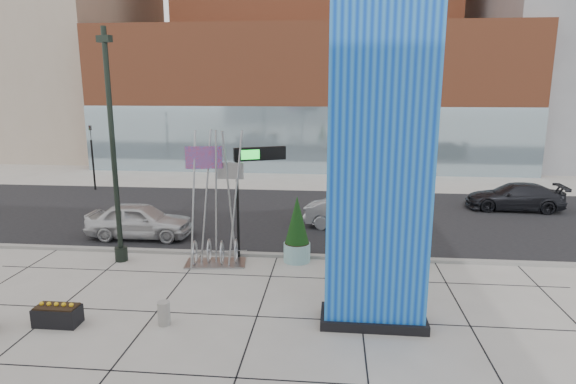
# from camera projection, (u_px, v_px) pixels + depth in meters

# --- Properties ---
(ground) EXTENTS (160.00, 160.00, 0.00)m
(ground) POSITION_uv_depth(u_px,v_px,m) (230.00, 300.00, 14.98)
(ground) COLOR #9E9991
(ground) RESTS_ON ground
(street_asphalt) EXTENTS (80.00, 12.00, 0.02)m
(street_asphalt) POSITION_uv_depth(u_px,v_px,m) (272.00, 215.00, 24.69)
(street_asphalt) COLOR black
(street_asphalt) RESTS_ON ground
(curb_edge) EXTENTS (80.00, 0.30, 0.12)m
(curb_edge) POSITION_uv_depth(u_px,v_px,m) (252.00, 254.00, 18.85)
(curb_edge) COLOR gray
(curb_edge) RESTS_ON ground
(tower_podium) EXTENTS (34.00, 10.00, 11.00)m
(tower_podium) POSITION_uv_depth(u_px,v_px,m) (310.00, 98.00, 39.91)
(tower_podium) COLOR #9B4C2D
(tower_podium) RESTS_ON ground
(tower_glass_front) EXTENTS (34.00, 0.60, 5.00)m
(tower_glass_front) POSITION_uv_depth(u_px,v_px,m) (306.00, 140.00, 35.90)
(tower_glass_front) COLOR #8CA5B2
(tower_glass_front) RESTS_ON ground
(blue_pylon) EXTENTS (2.93, 1.32, 9.74)m
(blue_pylon) POSITION_uv_depth(u_px,v_px,m) (380.00, 157.00, 12.51)
(blue_pylon) COLOR blue
(blue_pylon) RESTS_ON ground
(lamp_post) EXTENTS (0.58, 0.47, 8.53)m
(lamp_post) POSITION_uv_depth(u_px,v_px,m) (115.00, 170.00, 17.58)
(lamp_post) COLOR black
(lamp_post) RESTS_ON ground
(public_art_sculpture) EXTENTS (2.32, 1.35, 5.02)m
(public_art_sculpture) POSITION_uv_depth(u_px,v_px,m) (215.00, 230.00, 17.71)
(public_art_sculpture) COLOR #A4A5A8
(public_art_sculpture) RESTS_ON ground
(concrete_bollard) EXTENTS (0.35, 0.35, 0.68)m
(concrete_bollard) POSITION_uv_depth(u_px,v_px,m) (164.00, 313.00, 13.38)
(concrete_bollard) COLOR gray
(concrete_bollard) RESTS_ON ground
(overhead_street_sign) EXTENTS (1.91, 0.99, 4.26)m
(overhead_street_sign) POSITION_uv_depth(u_px,v_px,m) (256.00, 165.00, 17.84)
(overhead_street_sign) COLOR black
(overhead_street_sign) RESTS_ON ground
(round_planter_east) EXTENTS (1.10, 1.10, 2.75)m
(round_planter_east) POSITION_uv_depth(u_px,v_px,m) (407.00, 231.00, 17.64)
(round_planter_east) COLOR #93C6C6
(round_planter_east) RESTS_ON ground
(round_planter_mid) EXTENTS (1.04, 1.04, 2.59)m
(round_planter_mid) POSITION_uv_depth(u_px,v_px,m) (378.00, 248.00, 16.02)
(round_planter_mid) COLOR #93C6C6
(round_planter_mid) RESTS_ON ground
(round_planter_west) EXTENTS (1.01, 1.01, 2.53)m
(round_planter_west) POSITION_uv_depth(u_px,v_px,m) (297.00, 231.00, 18.04)
(round_planter_west) COLOR #93C6C6
(round_planter_west) RESTS_ON ground
(box_planter_north) EXTENTS (1.22, 0.62, 0.67)m
(box_planter_north) POSITION_uv_depth(u_px,v_px,m) (57.00, 314.00, 13.38)
(box_planter_north) COLOR black
(box_planter_north) RESTS_ON ground
(car_white_west) EXTENTS (4.54, 1.90, 1.53)m
(car_white_west) POSITION_uv_depth(u_px,v_px,m) (140.00, 221.00, 20.93)
(car_white_west) COLOR silver
(car_white_west) RESTS_ON ground
(car_silver_mid) EXTENTS (4.60, 2.57, 1.43)m
(car_silver_mid) POSITION_uv_depth(u_px,v_px,m) (353.00, 214.00, 22.17)
(car_silver_mid) COLOR #9B9DA2
(car_silver_mid) RESTS_ON ground
(car_dark_east) EXTENTS (5.02, 2.26, 1.43)m
(car_dark_east) POSITION_uv_depth(u_px,v_px,m) (514.00, 197.00, 25.62)
(car_dark_east) COLOR black
(car_dark_east) RESTS_ON ground
(traffic_signal) EXTENTS (0.15, 0.18, 4.10)m
(traffic_signal) POSITION_uv_depth(u_px,v_px,m) (92.00, 154.00, 30.17)
(traffic_signal) COLOR black
(traffic_signal) RESTS_ON ground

